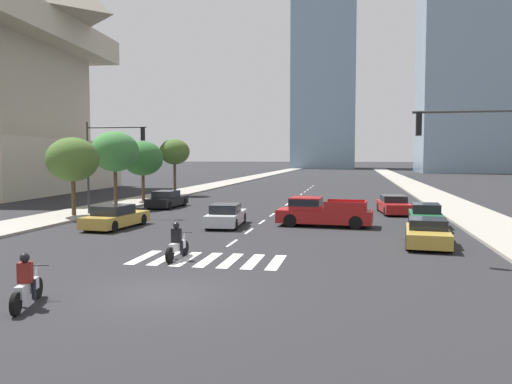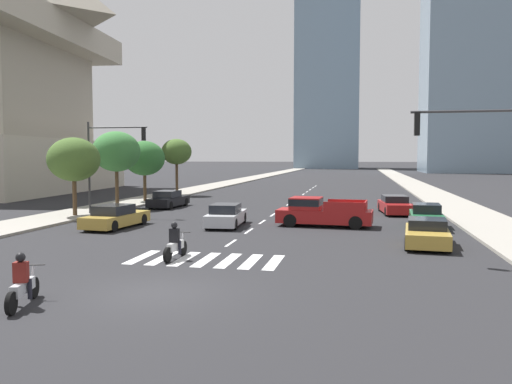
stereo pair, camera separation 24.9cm
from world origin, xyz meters
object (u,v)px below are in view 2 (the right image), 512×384
at_px(sedan_silver_4, 226,216).
at_px(street_tree_second, 116,152).
at_px(sedan_black_2, 168,200).
at_px(street_tree_fourth, 177,152).
at_px(pickup_truck, 320,212).
at_px(sedan_green_0, 426,217).
at_px(motorcycle_trailing, 23,285).
at_px(sedan_red_5, 395,205).
at_px(street_tree_nearest, 74,160).
at_px(sedan_gold_1, 427,233).
at_px(street_tree_third, 144,158).
at_px(traffic_signal_far, 109,151).
at_px(sedan_gold_3, 115,217).
at_px(motorcycle_third, 175,244).
at_px(traffic_signal_near, 494,150).

relative_size(sedan_silver_4, street_tree_second, 0.79).
distance_m(sedan_black_2, street_tree_fourth, 13.12).
bearing_deg(pickup_truck, street_tree_fourth, -47.71).
height_order(sedan_green_0, street_tree_second, street_tree_second).
relative_size(sedan_green_0, street_tree_fourth, 0.80).
bearing_deg(street_tree_second, motorcycle_trailing, -68.92).
bearing_deg(sedan_red_5, street_tree_nearest, -78.47).
height_order(sedan_green_0, sedan_gold_1, sedan_green_0).
xyz_separation_m(sedan_silver_4, street_tree_third, (-11.00, 13.74, 3.30)).
relative_size(traffic_signal_far, street_tree_fourth, 1.09).
bearing_deg(sedan_gold_3, sedan_red_5, -51.54).
height_order(motorcycle_third, street_tree_third, street_tree_third).
bearing_deg(street_tree_second, pickup_truck, -24.01).
bearing_deg(sedan_black_2, sedan_silver_4, -141.31).
height_order(sedan_red_5, traffic_signal_far, traffic_signal_far).
height_order(sedan_gold_3, traffic_signal_near, traffic_signal_near).
xyz_separation_m(sedan_silver_4, street_tree_nearest, (-11.00, 2.24, 3.25)).
bearing_deg(street_tree_fourth, traffic_signal_far, -84.01).
xyz_separation_m(sedan_gold_1, traffic_signal_near, (1.90, -3.48, 3.72)).
height_order(sedan_green_0, street_tree_nearest, street_tree_nearest).
relative_size(pickup_truck, sedan_red_5, 1.13).
relative_size(sedan_silver_4, traffic_signal_far, 0.74).
bearing_deg(sedan_gold_3, motorcycle_trailing, -157.36).
bearing_deg(motorcycle_third, traffic_signal_near, -79.66).
bearing_deg(street_tree_fourth, sedan_black_2, -73.11).
distance_m(sedan_silver_4, sedan_red_5, 13.36).
xyz_separation_m(motorcycle_trailing, street_tree_third, (-9.68, 30.46, 3.32)).
bearing_deg(pickup_truck, street_tree_nearest, 0.11).
distance_m(sedan_gold_1, sedan_silver_4, 11.62).
bearing_deg(street_tree_nearest, sedan_gold_3, -39.64).
xyz_separation_m(sedan_green_0, street_tree_nearest, (-22.39, 0.44, 3.24)).
bearing_deg(street_tree_third, traffic_signal_near, -42.97).
distance_m(motorcycle_trailing, sedan_black_2, 27.33).
bearing_deg(motorcycle_trailing, motorcycle_third, -30.04).
bearing_deg(sedan_black_2, traffic_signal_near, -130.18).
distance_m(sedan_red_5, traffic_signal_far, 20.25).
bearing_deg(motorcycle_trailing, street_tree_fourth, -1.49).
height_order(sedan_gold_3, street_tree_nearest, street_tree_nearest).
relative_size(motorcycle_third, traffic_signal_far, 0.34).
relative_size(motorcycle_third, sedan_gold_1, 0.49).
distance_m(sedan_green_0, sedan_gold_3, 17.79).
xyz_separation_m(sedan_black_2, traffic_signal_far, (-1.71, -6.44, 3.81)).
height_order(sedan_gold_1, sedan_gold_3, sedan_gold_3).
height_order(sedan_gold_1, street_tree_fourth, street_tree_fourth).
height_order(pickup_truck, street_tree_nearest, street_tree_nearest).
distance_m(motorcycle_third, street_tree_nearest, 16.93).
distance_m(traffic_signal_far, street_tree_nearest, 2.37).
height_order(sedan_green_0, street_tree_third, street_tree_third).
height_order(motorcycle_third, street_tree_second, street_tree_second).
bearing_deg(sedan_gold_1, street_tree_second, -115.84).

